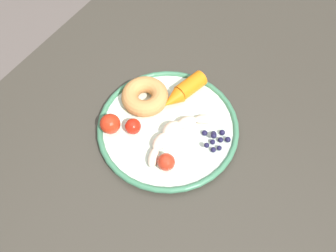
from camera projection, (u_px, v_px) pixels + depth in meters
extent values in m
plane|color=#5B534F|center=(173.00, 215.00, 1.35)|extent=(6.00, 6.00, 0.00)
cube|color=#36322B|center=(177.00, 115.00, 0.75)|extent=(1.15, 0.77, 0.03)
cube|color=#332E2E|center=(330.00, 110.00, 1.20)|extent=(0.05, 0.05, 0.70)
cube|color=#332E2E|center=(171.00, 39.00, 1.38)|extent=(0.05, 0.05, 0.70)
cylinder|color=silver|center=(168.00, 128.00, 0.71)|extent=(0.28, 0.28, 0.01)
torus|color=#3C7957|center=(168.00, 126.00, 0.70)|extent=(0.29, 0.29, 0.01)
ellipsoid|color=beige|center=(204.00, 120.00, 0.70)|extent=(0.04, 0.05, 0.02)
ellipsoid|color=beige|center=(187.00, 122.00, 0.69)|extent=(0.05, 0.05, 0.02)
ellipsoid|color=beige|center=(172.00, 129.00, 0.68)|extent=(0.05, 0.04, 0.03)
ellipsoid|color=beige|center=(160.00, 142.00, 0.67)|extent=(0.04, 0.03, 0.02)
ellipsoid|color=beige|center=(153.00, 157.00, 0.65)|extent=(0.05, 0.03, 0.02)
cylinder|color=orange|center=(191.00, 86.00, 0.73)|extent=(0.07, 0.05, 0.04)
cone|color=orange|center=(172.00, 100.00, 0.72)|extent=(0.05, 0.05, 0.04)
torus|color=#C68649|center=(145.00, 96.00, 0.72)|extent=(0.14, 0.14, 0.04)
sphere|color=#191638|center=(219.00, 148.00, 0.67)|extent=(0.01, 0.01, 0.01)
sphere|color=#191638|center=(213.00, 142.00, 0.68)|extent=(0.01, 0.01, 0.01)
sphere|color=#191638|center=(222.00, 133.00, 0.69)|extent=(0.01, 0.01, 0.01)
sphere|color=#191638|center=(228.00, 140.00, 0.68)|extent=(0.01, 0.01, 0.01)
sphere|color=#191638|center=(205.00, 133.00, 0.69)|extent=(0.01, 0.01, 0.01)
sphere|color=#191638|center=(221.00, 140.00, 0.68)|extent=(0.01, 0.01, 0.01)
sphere|color=#191638|center=(214.00, 134.00, 0.69)|extent=(0.01, 0.01, 0.01)
sphere|color=#191638|center=(213.00, 150.00, 0.67)|extent=(0.01, 0.01, 0.01)
sphere|color=#191638|center=(214.00, 136.00, 0.67)|extent=(0.01, 0.01, 0.01)
sphere|color=#191638|center=(207.00, 145.00, 0.66)|extent=(0.01, 0.01, 0.01)
sphere|color=red|center=(166.00, 162.00, 0.64)|extent=(0.03, 0.03, 0.03)
sphere|color=red|center=(110.00, 124.00, 0.68)|extent=(0.04, 0.04, 0.04)
sphere|color=red|center=(133.00, 126.00, 0.68)|extent=(0.03, 0.03, 0.03)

